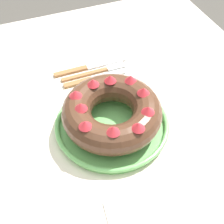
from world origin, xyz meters
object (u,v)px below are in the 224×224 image
(serving_dish, at_px, (112,125))
(serving_knife, at_px, (86,68))
(bundt_cake, at_px, (112,112))
(cake_knife, at_px, (91,80))
(fork, at_px, (99,71))

(serving_dish, bearing_deg, serving_knife, 177.64)
(serving_dish, xyz_separation_m, bundt_cake, (0.00, -0.00, 0.05))
(bundt_cake, distance_m, cake_knife, 0.19)
(serving_dish, bearing_deg, cake_knife, 177.72)
(bundt_cake, height_order, fork, bundt_cake)
(serving_dish, height_order, cake_knife, serving_dish)
(serving_knife, distance_m, cake_knife, 0.05)
(bundt_cake, xyz_separation_m, fork, (-0.21, 0.04, -0.06))
(cake_knife, bearing_deg, serving_knife, -177.95)
(bundt_cake, bearing_deg, serving_knife, 177.62)
(serving_dish, xyz_separation_m, fork, (-0.21, 0.04, -0.01))
(bundt_cake, bearing_deg, serving_dish, 147.18)
(serving_knife, bearing_deg, fork, 41.76)
(cake_knife, bearing_deg, serving_dish, 2.41)
(bundt_cake, relative_size, cake_knife, 1.29)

